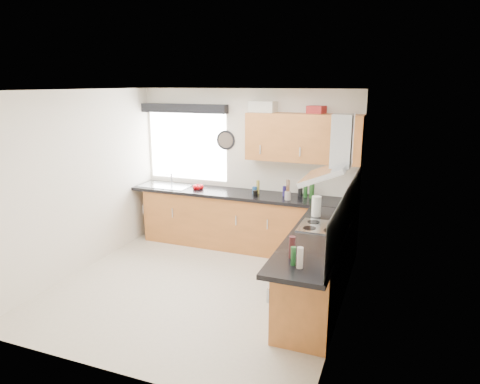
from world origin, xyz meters
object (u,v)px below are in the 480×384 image
at_px(oven, 320,265).
at_px(extractor_hood, 334,156).
at_px(upper_cabinets, 303,138).
at_px(washing_machine, 232,221).

distance_m(oven, extractor_hood, 1.35).
relative_size(oven, upper_cabinets, 0.50).
distance_m(extractor_hood, upper_cabinets, 1.48).
bearing_deg(extractor_hood, washing_machine, 145.12).
height_order(oven, upper_cabinets, upper_cabinets).
height_order(extractor_hood, washing_machine, extractor_hood).
height_order(oven, washing_machine, oven).
bearing_deg(washing_machine, upper_cabinets, 3.72).
xyz_separation_m(upper_cabinets, washing_machine, (-1.10, -0.10, -1.38)).
distance_m(extractor_hood, washing_machine, 2.53).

